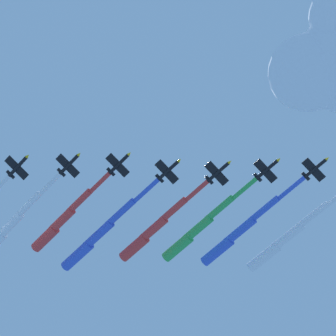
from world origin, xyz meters
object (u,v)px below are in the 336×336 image
Objects in this scene: jet_port_inner at (241,231)px; jet_starboard_inner at (199,228)px; jet_port_outer at (63,220)px; jet_starboard_outer at (11,225)px; jet_lead at (288,237)px; jet_starboard_mid at (99,235)px; jet_port_mid at (154,229)px.

jet_starboard_inner is at bearing -147.82° from jet_port_inner.
jet_port_outer is 17.09m from jet_starboard_outer.
jet_starboard_outer is at bearing -154.01° from jet_lead.
jet_starboard_inner is (-25.83, -14.01, 1.33)m from jet_lead.
jet_starboard_mid is 1.15× the size of jet_port_outer.
jet_starboard_inner is at bearing 21.83° from jet_starboard_mid.
jet_port_outer reaches higher than jet_port_mid.
jet_port_mid is at bearing -149.34° from jet_port_inner.
jet_port_outer is (-9.48, -8.05, 3.45)m from jet_starboard_mid.
jet_port_outer is at bearing -154.21° from jet_port_mid.
jet_port_outer reaches higher than jet_starboard_outer.
jet_starboard_mid is (-56.15, -26.15, -0.85)m from jet_lead.
jet_lead is 1.00× the size of jet_port_inner.
jet_starboard_inner is at bearing 24.80° from jet_starboard_outer.
jet_starboard_mid is at bearing 40.34° from jet_port_outer.
jet_lead is 44.02m from jet_port_mid.
jet_starboard_mid is 29.09m from jet_starboard_outer.
jet_port_outer is 0.93× the size of jet_starboard_outer.
jet_lead is 74.05m from jet_port_outer.
jet_starboard_inner is 1.04× the size of jet_port_mid.
jet_starboard_inner is 14.82m from jet_port_mid.
jet_port_inner is 58.66m from jet_port_outer.
jet_lead is 29.41m from jet_starboard_inner.
jet_port_inner is 0.98× the size of jet_starboard_mid.
jet_starboard_outer reaches higher than jet_lead.
jet_lead is 1.05× the size of jet_starboard_outer.
jet_port_outer is (-39.80, -20.20, 1.28)m from jet_starboard_inner.
jet_lead is 1.13× the size of jet_port_outer.
jet_port_inner reaches higher than jet_port_outer.
jet_port_mid is at bearing 15.94° from jet_starboard_mid.
jet_starboard_outer is (-55.89, -25.83, 0.08)m from jet_starboard_inner.
jet_port_outer is (-65.63, -34.20, 2.60)m from jet_lead.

